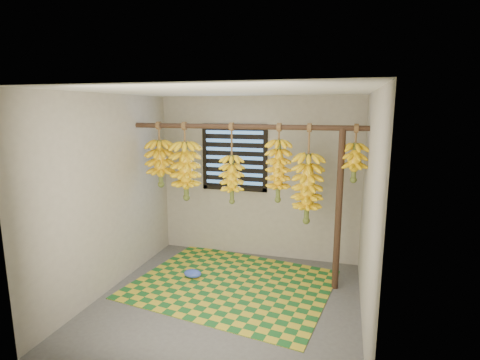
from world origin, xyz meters
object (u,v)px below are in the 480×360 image
(banana_bunch_d, at_px, (278,171))
(banana_bunch_b, at_px, (186,171))
(banana_bunch_e, at_px, (307,188))
(banana_bunch_f, at_px, (354,162))
(plastic_bag, at_px, (193,274))
(banana_bunch_c, at_px, (232,179))
(banana_bunch_a, at_px, (160,163))
(woven_mat, at_px, (232,284))
(support_post, at_px, (339,211))

(banana_bunch_d, bearing_deg, banana_bunch_b, 180.00)
(banana_bunch_e, height_order, banana_bunch_f, same)
(plastic_bag, height_order, banana_bunch_c, banana_bunch_c)
(banana_bunch_b, distance_m, banana_bunch_d, 1.25)
(banana_bunch_d, bearing_deg, banana_bunch_a, 180.00)
(banana_bunch_d, relative_size, banana_bunch_e, 0.80)
(woven_mat, bearing_deg, banana_bunch_a, 166.26)
(banana_bunch_a, bearing_deg, banana_bunch_b, 0.00)
(banana_bunch_c, bearing_deg, banana_bunch_b, 180.00)
(support_post, xyz_separation_m, plastic_bag, (-1.84, -0.23, -0.94))
(plastic_bag, bearing_deg, banana_bunch_e, 8.94)
(woven_mat, xyz_separation_m, banana_bunch_e, (0.89, 0.27, 1.25))
(banana_bunch_a, relative_size, banana_bunch_e, 0.71)
(woven_mat, distance_m, banana_bunch_f, 2.16)
(woven_mat, bearing_deg, banana_bunch_f, 10.61)
(support_post, height_order, woven_mat, support_post)
(banana_bunch_a, bearing_deg, banana_bunch_e, 0.00)
(woven_mat, relative_size, banana_bunch_d, 2.46)
(banana_bunch_d, xyz_separation_m, banana_bunch_e, (0.36, 0.00, -0.20))
(plastic_bag, height_order, banana_bunch_f, banana_bunch_f)
(woven_mat, height_order, banana_bunch_c, banana_bunch_c)
(banana_bunch_c, height_order, banana_bunch_e, same)
(banana_bunch_a, xyz_separation_m, banana_bunch_e, (1.98, 0.00, -0.23))
(banana_bunch_c, bearing_deg, banana_bunch_e, 0.00)
(banana_bunch_d, relative_size, banana_bunch_f, 1.45)
(support_post, xyz_separation_m, banana_bunch_a, (-2.37, 0.00, 0.49))
(banana_bunch_b, bearing_deg, banana_bunch_a, 180.00)
(banana_bunch_f, bearing_deg, banana_bunch_d, 180.00)
(banana_bunch_b, relative_size, banana_bunch_e, 0.84)
(plastic_bag, distance_m, banana_bunch_c, 1.37)
(banana_bunch_a, relative_size, banana_bunch_b, 0.84)
(support_post, bearing_deg, banana_bunch_a, 180.00)
(banana_bunch_a, bearing_deg, banana_bunch_f, 0.00)
(banana_bunch_c, distance_m, banana_bunch_e, 0.97)
(banana_bunch_b, height_order, banana_bunch_e, same)
(support_post, bearing_deg, banana_bunch_f, 0.00)
(banana_bunch_a, height_order, banana_bunch_c, same)
(banana_bunch_e, bearing_deg, woven_mat, -163.33)
(woven_mat, relative_size, banana_bunch_c, 2.31)
(plastic_bag, xyz_separation_m, banana_bunch_f, (1.99, 0.23, 1.54))
(banana_bunch_c, relative_size, banana_bunch_e, 0.85)
(plastic_bag, bearing_deg, support_post, 7.09)
(support_post, distance_m, banana_bunch_a, 2.42)
(plastic_bag, height_order, banana_bunch_d, banana_bunch_d)
(banana_bunch_b, relative_size, banana_bunch_d, 1.05)
(woven_mat, height_order, banana_bunch_d, banana_bunch_d)
(woven_mat, height_order, banana_bunch_f, banana_bunch_f)
(banana_bunch_b, xyz_separation_m, banana_bunch_e, (1.61, 0.00, -0.15))
(woven_mat, xyz_separation_m, banana_bunch_b, (-0.72, 0.27, 1.40))
(woven_mat, bearing_deg, banana_bunch_e, 16.67)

